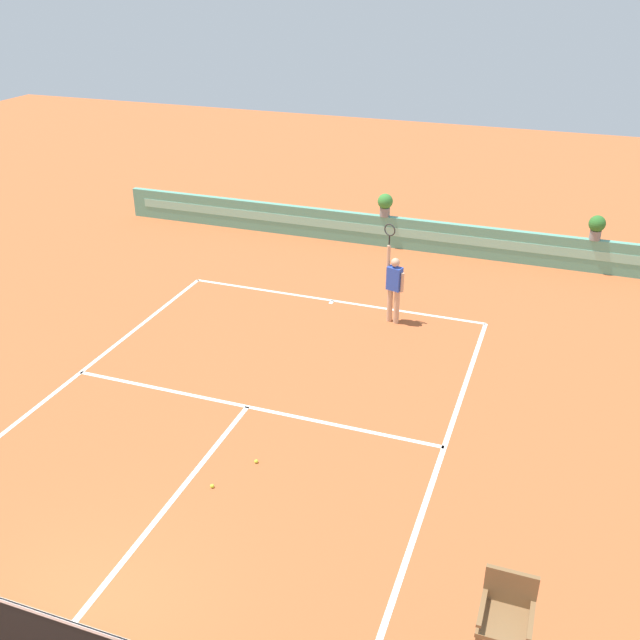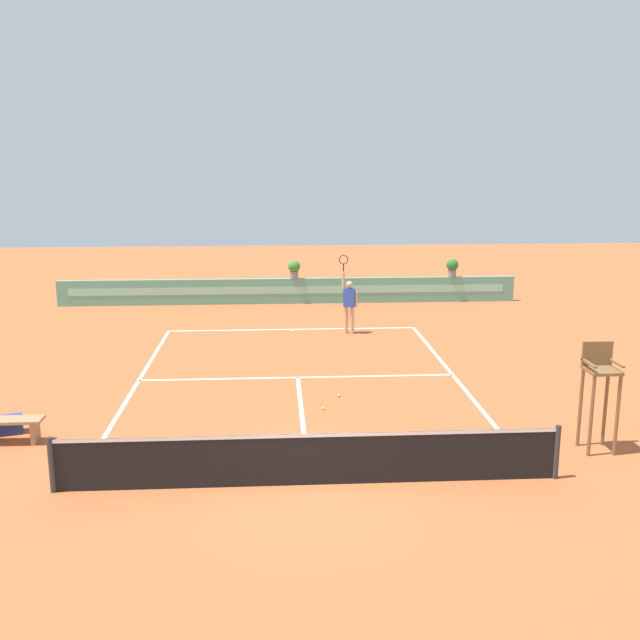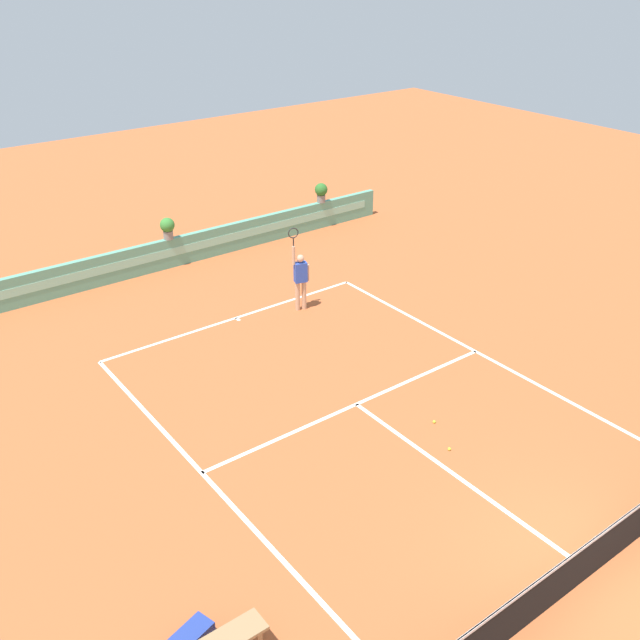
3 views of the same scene
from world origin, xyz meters
TOP-DOWN VIEW (x-y plane):
  - ground_plane at (0.00, 6.00)m, footprint 60.00×60.00m
  - court_lines at (0.00, 6.72)m, footprint 8.32×11.94m
  - net at (0.00, 0.00)m, footprint 8.92×0.10m
  - back_wall_barrier at (0.00, 16.39)m, footprint 18.00×0.21m
  - umpire_chair at (5.69, 1.26)m, footprint 0.60×0.60m
  - tennis_player at (1.84, 11.22)m, footprint 0.60×0.31m
  - tennis_ball_near_baseline at (0.49, 3.87)m, footprint 0.07×0.07m
  - tennis_ball_mid_court at (0.94, 4.77)m, footprint 0.07×0.07m
  - potted_plant_centre at (0.20, 16.39)m, footprint 0.48×0.48m
  - potted_plant_far_right at (6.49, 16.39)m, footprint 0.48×0.48m

SIDE VIEW (x-z plane):
  - ground_plane at x=0.00m, z-range 0.00..0.00m
  - court_lines at x=0.00m, z-range 0.00..0.01m
  - tennis_ball_near_baseline at x=0.49m, z-range 0.00..0.07m
  - tennis_ball_mid_court at x=0.94m, z-range 0.00..0.07m
  - back_wall_barrier at x=0.00m, z-range 0.00..1.00m
  - net at x=0.00m, z-range 0.01..1.01m
  - tennis_player at x=1.84m, z-range -0.24..2.34m
  - umpire_chair at x=5.69m, z-range 0.27..2.41m
  - potted_plant_centre at x=0.20m, z-range 1.05..1.78m
  - potted_plant_far_right at x=6.49m, z-range 1.05..1.78m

